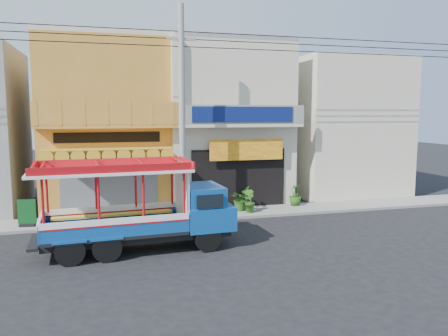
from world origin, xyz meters
name	(u,v)px	position (x,y,z in m)	size (l,w,h in m)	color
ground	(226,241)	(0.00, 0.00, 0.00)	(90.00, 90.00, 0.00)	black
sidewalk	(203,215)	(0.00, 4.00, 0.06)	(30.00, 2.00, 0.12)	slate
shophouse_left	(107,123)	(-4.00, 7.96, 4.11)	(6.00, 7.50, 8.24)	#BD892A
shophouse_right	(223,122)	(2.00, 7.96, 4.11)	(6.00, 6.75, 8.24)	beige
party_pilaster	(176,127)	(-1.00, 4.85, 4.00)	(0.35, 0.30, 8.00)	beige
filler_building_right	(339,127)	(9.00, 8.00, 3.80)	(6.00, 6.00, 7.60)	beige
utility_pole	(186,103)	(-0.85, 3.30, 5.03)	(28.00, 0.26, 9.00)	gray
songthaew_truck	(151,207)	(-2.69, -0.24, 1.47)	(6.64, 2.52, 3.05)	black
green_sign	(27,215)	(-7.22, 3.67, 0.57)	(0.71, 0.41, 1.08)	black
potted_plant_a	(240,199)	(1.83, 4.24, 0.66)	(0.98, 0.85, 1.09)	#265217
potted_plant_b	(249,201)	(2.08, 3.69, 0.64)	(0.57, 0.46, 1.04)	#265217
potted_plant_c	(295,194)	(4.76, 4.55, 0.66)	(0.60, 0.60, 1.08)	#265217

